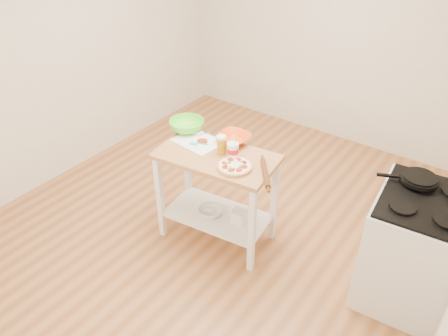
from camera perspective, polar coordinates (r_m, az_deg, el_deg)
name	(u,v)px	position (r m, az deg, el deg)	size (l,w,h in m)	color
room_shell	(224,96)	(3.57, -0.02, 9.35)	(4.04, 4.54, 2.74)	#A76A3D
prep_island	(217,180)	(3.78, -0.96, -1.64)	(1.06, 0.67, 0.90)	#AF7A47
gas_stove	(413,249)	(3.67, 23.51, -9.65)	(0.73, 0.83, 1.11)	white
skillet	(418,179)	(3.52, 24.04, -1.30)	(0.42, 0.28, 0.03)	black
pizza	(234,166)	(3.46, 1.38, 0.25)	(0.28, 0.28, 0.04)	#E8A363
cutting_board	(198,141)	(3.82, -3.40, 3.53)	(0.43, 0.34, 0.04)	white
spatula	(198,144)	(3.76, -3.37, 3.19)	(0.14, 0.09, 0.01)	#32B296
knife	(193,131)	(3.95, -4.11, 4.80)	(0.26, 0.13, 0.01)	silver
orange_bowl	(234,138)	(3.80, 1.30, 3.90)	(0.28, 0.28, 0.07)	#E44E16
green_bowl	(187,125)	(3.99, -4.87, 5.56)	(0.32, 0.32, 0.10)	#5ADA2E
beer_pint	(221,145)	(3.61, -0.35, 3.06)	(0.08, 0.08, 0.16)	#B3850E
yogurt_tub	(233,150)	(3.58, 1.14, 2.38)	(0.10, 0.10, 0.22)	white
rolling_pin	(265,173)	(3.38, 5.41, -0.69)	(0.04, 0.04, 0.37)	#5F3015
shelf_glass_bowl	(210,211)	(3.99, -1.80, -5.69)	(0.22, 0.22, 0.07)	silver
shelf_bin	(239,216)	(3.90, 1.94, -6.28)	(0.12, 0.12, 0.12)	white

